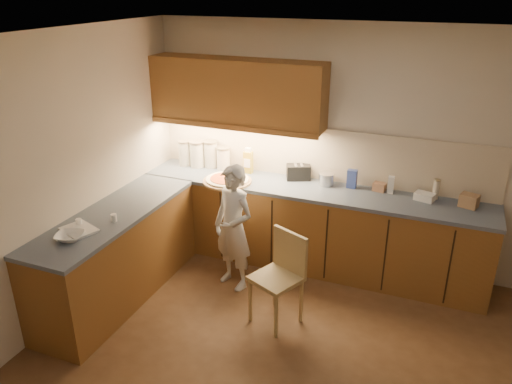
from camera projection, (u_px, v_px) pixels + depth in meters
room at (298, 182)px, 3.43m from camera, size 4.54×4.50×2.62m
l_counter at (247, 235)px, 5.29m from camera, size 3.77×2.62×0.92m
backsplash at (319, 154)px, 5.44m from camera, size 3.75×0.02×0.58m
upper_cabinets at (237, 92)px, 5.36m from camera, size 1.95×0.36×0.73m
pizza_on_board at (227, 180)px, 5.44m from camera, size 0.53×0.53×0.22m
child at (233, 228)px, 5.01m from camera, size 0.56×0.47×1.32m
wooden_chair at (281, 271)px, 4.55m from camera, size 0.52×0.52×0.88m
mixing_bowl at (70, 237)px, 4.23m from camera, size 0.30×0.30×0.06m
canister_a at (185, 153)px, 5.90m from camera, size 0.15×0.15×0.30m
canister_b at (197, 154)px, 5.86m from camera, size 0.18×0.18×0.31m
canister_c at (211, 154)px, 5.85m from camera, size 0.17×0.17×0.32m
canister_d at (223, 158)px, 5.79m from camera, size 0.16×0.16×0.26m
oil_jug at (248, 161)px, 5.67m from camera, size 0.10×0.07×0.30m
toaster at (298, 172)px, 5.51m from camera, size 0.30×0.24×0.17m
steel_pot at (326, 179)px, 5.36m from camera, size 0.18×0.18×0.13m
blue_box at (352, 179)px, 5.27m from camera, size 0.10×0.07×0.20m
card_box_a at (379, 187)px, 5.21m from camera, size 0.14×0.11×0.09m
white_bottle at (391, 185)px, 5.14m from camera, size 0.06×0.06×0.18m
flat_pack at (425, 197)px, 5.00m from camera, size 0.21×0.17×0.07m
tall_jar at (436, 189)px, 5.00m from camera, size 0.07×0.07×0.21m
card_box_b at (469, 201)px, 4.84m from camera, size 0.20×0.17×0.13m
dough_cloth at (79, 230)px, 4.39m from camera, size 0.37×0.33×0.02m
spice_jar_a at (79, 223)px, 4.46m from camera, size 0.06×0.06×0.07m
spice_jar_b at (114, 218)px, 4.55m from camera, size 0.06×0.06×0.07m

